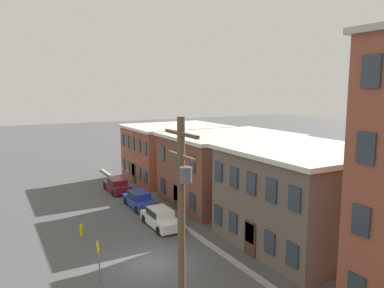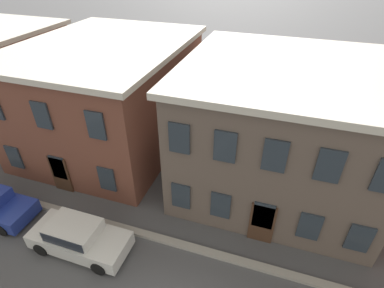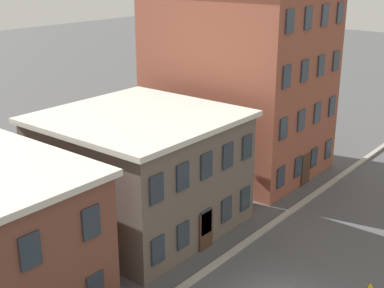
{
  "view_description": "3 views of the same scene",
  "coord_description": "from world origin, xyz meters",
  "px_view_note": "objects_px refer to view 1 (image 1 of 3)",
  "views": [
    {
      "loc": [
        20.48,
        -8.4,
        10.77
      ],
      "look_at": [
        1.05,
        2.28,
        7.47
      ],
      "focal_mm": 35.0,
      "sensor_mm": 36.0,
      "label": 1
    },
    {
      "loc": [
        2.05,
        -3.52,
        11.46
      ],
      "look_at": [
        0.07,
        2.41,
        7.2
      ],
      "focal_mm": 28.0,
      "sensor_mm": 36.0,
      "label": 2
    },
    {
      "loc": [
        -18.25,
        -9.57,
        14.81
      ],
      "look_at": [
        -1.11,
        4.27,
        7.24
      ],
      "focal_mm": 50.0,
      "sensor_mm": 36.0,
      "label": 3
    }
  ],
  "objects_px": {
    "car_blue": "(140,199)",
    "fire_hydrant": "(81,230)",
    "car_white": "(161,217)",
    "utility_pole": "(182,235)",
    "car_maroon": "(117,185)",
    "caution_sign": "(99,253)"
  },
  "relations": [
    {
      "from": "car_white",
      "to": "caution_sign",
      "type": "distance_m",
      "value": 8.99
    },
    {
      "from": "car_maroon",
      "to": "car_blue",
      "type": "bearing_deg",
      "value": 2.04
    },
    {
      "from": "fire_hydrant",
      "to": "car_blue",
      "type": "bearing_deg",
      "value": 125.27
    },
    {
      "from": "car_blue",
      "to": "caution_sign",
      "type": "bearing_deg",
      "value": -30.54
    },
    {
      "from": "caution_sign",
      "to": "fire_hydrant",
      "type": "bearing_deg",
      "value": 175.34
    },
    {
      "from": "car_blue",
      "to": "fire_hydrant",
      "type": "bearing_deg",
      "value": -54.73
    },
    {
      "from": "car_blue",
      "to": "fire_hydrant",
      "type": "xyz_separation_m",
      "value": [
        4.4,
        -6.22,
        -0.27
      ]
    },
    {
      "from": "utility_pole",
      "to": "fire_hydrant",
      "type": "distance_m",
      "value": 16.14
    },
    {
      "from": "caution_sign",
      "to": "utility_pole",
      "type": "distance_m",
      "value": 9.1
    },
    {
      "from": "utility_pole",
      "to": "fire_hydrant",
      "type": "height_order",
      "value": "utility_pole"
    },
    {
      "from": "car_maroon",
      "to": "utility_pole",
      "type": "relative_size",
      "value": 0.45
    },
    {
      "from": "car_maroon",
      "to": "caution_sign",
      "type": "height_order",
      "value": "caution_sign"
    },
    {
      "from": "utility_pole",
      "to": "fire_hydrant",
      "type": "xyz_separation_m",
      "value": [
        -15.34,
        -0.42,
        -5.01
      ]
    },
    {
      "from": "car_white",
      "to": "utility_pole",
      "type": "xyz_separation_m",
      "value": [
        14.35,
        -5.5,
        4.74
      ]
    },
    {
      "from": "car_blue",
      "to": "utility_pole",
      "type": "distance_m",
      "value": 21.11
    },
    {
      "from": "caution_sign",
      "to": "utility_pole",
      "type": "xyz_separation_m",
      "value": [
        8.22,
        1.0,
        3.79
      ]
    },
    {
      "from": "utility_pole",
      "to": "fire_hydrant",
      "type": "bearing_deg",
      "value": -178.42
    },
    {
      "from": "caution_sign",
      "to": "car_blue",
      "type": "bearing_deg",
      "value": 149.46
    },
    {
      "from": "car_maroon",
      "to": "fire_hydrant",
      "type": "distance_m",
      "value": 12.03
    },
    {
      "from": "car_white",
      "to": "fire_hydrant",
      "type": "distance_m",
      "value": 6.01
    },
    {
      "from": "car_maroon",
      "to": "car_white",
      "type": "height_order",
      "value": "same"
    },
    {
      "from": "caution_sign",
      "to": "utility_pole",
      "type": "height_order",
      "value": "utility_pole"
    }
  ]
}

